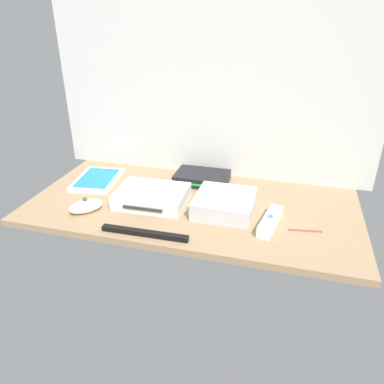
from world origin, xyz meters
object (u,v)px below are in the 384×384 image
Objects in this scene: game_console at (152,196)px; remote_nunchuk at (86,206)px; remote_wand at (270,221)px; game_case at (97,180)px; stylus_pen at (305,230)px; mini_computer at (225,203)px; network_router at (202,178)px; sensor_bar at (145,233)px.

remote_nunchuk reaches higher than game_console.
remote_wand is at bearing 52.30° from remote_nunchuk.
remote_nunchuk reaches higher than game_case.
remote_nunchuk is at bearing -162.77° from remote_wand.
remote_wand is 1.69× the size of stylus_pen.
stylus_pen is at bearing -12.04° from mini_computer.
network_router is at bearing 147.70° from remote_wand.
sensor_bar is (21.19, -7.01, -1.34)cm from remote_nunchuk.
mini_computer is 0.95× the size of network_router.
mini_computer reaches higher than game_console.
game_console is 1.19× the size of network_router.
remote_nunchuk is 22.36cm from sensor_bar.
remote_wand is 34.39cm from sensor_bar.
game_case is at bearing 155.24° from remote_nunchuk.
sensor_bar is at bearing -76.80° from game_console.
network_router is (11.31, 18.53, -0.50)cm from game_console.
mini_computer is 14.67cm from remote_wand.
mini_computer is 0.83× the size of game_case.
stylus_pen is at bearing 17.10° from sensor_bar.
game_case is at bearing 156.90° from game_console.
stylus_pen is at bearing -7.07° from game_console.
game_case is 2.29× the size of stylus_pen.
network_router is at bearing 6.91° from game_case.
game_case is at bearing 177.28° from remote_wand.
remote_wand is (60.19, -13.83, 0.75)cm from game_case.
network_router and remote_wand have the same top height.
network_router is 1.77× the size of remote_nunchuk.
game_case is 21.66cm from remote_nunchuk.
remote_nunchuk reaches higher than remote_wand.
game_case is 71.01cm from stylus_pen.
remote_wand is at bearing -20.57° from game_case.
remote_wand is (25.03, -22.95, -0.19)cm from network_router.
game_console reaches higher than stylus_pen.
remote_nunchuk is 62.63cm from stylus_pen.
stylus_pen is (45.80, -4.41, -1.85)cm from game_console.
game_console is 2.38× the size of stylus_pen.
network_router is at bearing 57.02° from game_console.
sensor_bar is at bearing -100.14° from network_router.
mini_computer is 21.25cm from network_router.
game_console is at bearing -29.16° from game_case.
sensor_bar is (-17.86, -18.47, -1.94)cm from mini_computer.
stylus_pen is at bearing 10.31° from remote_wand.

